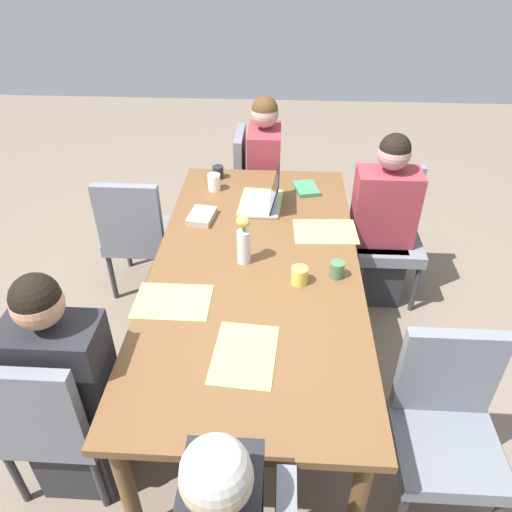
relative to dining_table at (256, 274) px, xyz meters
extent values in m
plane|color=#756656|center=(0.00, 0.00, -0.69)|extent=(10.00, 10.00, 0.00)
cube|color=brown|center=(0.00, 0.00, 0.05)|extent=(2.23, 1.08, 0.04)
cylinder|color=brown|center=(-1.04, -0.46, -0.33)|extent=(0.07, 0.07, 0.72)
cylinder|color=brown|center=(1.04, -0.46, -0.33)|extent=(0.07, 0.07, 0.72)
cylinder|color=brown|center=(-1.04, 0.46, -0.33)|extent=(0.07, 0.07, 0.72)
cylinder|color=brown|center=(1.04, 0.46, -0.33)|extent=(0.07, 0.07, 0.72)
cube|color=slate|center=(0.74, -0.85, -0.28)|extent=(0.44, 0.44, 0.08)
cube|color=slate|center=(0.93, -0.85, -0.01)|extent=(0.06, 0.42, 0.45)
cylinder|color=#333338|center=(0.55, -1.04, -0.50)|extent=(0.04, 0.04, 0.37)
cylinder|color=#333338|center=(0.55, -0.66, -0.50)|extent=(0.04, 0.04, 0.37)
cylinder|color=#333338|center=(0.93, -1.04, -0.50)|extent=(0.04, 0.04, 0.37)
cylinder|color=#333338|center=(0.93, -0.66, -0.50)|extent=(0.04, 0.04, 0.37)
cube|color=#2D2D33|center=(0.74, -0.79, -0.46)|extent=(0.36, 0.34, 0.45)
cube|color=#93333D|center=(0.74, -0.79, 0.01)|extent=(0.24, 0.40, 0.50)
sphere|color=tan|center=(0.74, -0.79, 0.38)|extent=(0.20, 0.20, 0.20)
sphere|color=black|center=(0.74, -0.79, 0.41)|extent=(0.19, 0.19, 0.19)
cube|color=slate|center=(1.45, 0.02, -0.28)|extent=(0.44, 0.44, 0.08)
cube|color=slate|center=(1.45, 0.21, -0.01)|extent=(0.42, 0.06, 0.45)
cylinder|color=#333338|center=(1.64, -0.17, -0.50)|extent=(0.04, 0.04, 0.37)
cylinder|color=#333338|center=(1.26, -0.17, -0.50)|extent=(0.04, 0.04, 0.37)
cylinder|color=#333338|center=(1.64, 0.21, -0.50)|extent=(0.04, 0.04, 0.37)
cylinder|color=#333338|center=(1.26, 0.21, -0.50)|extent=(0.04, 0.04, 0.37)
cube|color=#2D2D33|center=(1.39, 0.02, -0.46)|extent=(0.34, 0.36, 0.45)
cube|color=#93333D|center=(1.39, 0.02, 0.01)|extent=(0.40, 0.24, 0.50)
sphere|color=tan|center=(1.39, 0.02, 0.38)|extent=(0.20, 0.20, 0.20)
sphere|color=#51381E|center=(1.39, 0.02, 0.41)|extent=(0.19, 0.19, 0.19)
sphere|color=tan|center=(-1.36, 0.03, 0.38)|extent=(0.20, 0.20, 0.20)
sphere|color=beige|center=(-1.36, 0.03, 0.41)|extent=(0.19, 0.19, 0.19)
cube|color=slate|center=(-0.72, 0.84, -0.28)|extent=(0.44, 0.44, 0.08)
cube|color=slate|center=(-0.91, 0.84, -0.01)|extent=(0.06, 0.42, 0.45)
cylinder|color=#333338|center=(-0.53, 1.03, -0.50)|extent=(0.04, 0.04, 0.37)
cylinder|color=#333338|center=(-0.53, 0.65, -0.50)|extent=(0.04, 0.04, 0.37)
cylinder|color=#333338|center=(-0.91, 1.03, -0.50)|extent=(0.04, 0.04, 0.37)
cylinder|color=#333338|center=(-0.91, 0.65, -0.50)|extent=(0.04, 0.04, 0.37)
cube|color=#2D2D33|center=(-0.72, 0.78, -0.46)|extent=(0.36, 0.34, 0.45)
cube|color=#232328|center=(-0.72, 0.78, 0.01)|extent=(0.24, 0.40, 0.50)
sphere|color=tan|center=(-0.72, 0.78, 0.38)|extent=(0.20, 0.20, 0.20)
sphere|color=black|center=(-0.72, 0.78, 0.41)|extent=(0.19, 0.19, 0.19)
cube|color=slate|center=(-0.80, -0.85, -0.28)|extent=(0.44, 0.44, 0.08)
cube|color=slate|center=(-0.61, -0.85, -0.01)|extent=(0.06, 0.42, 0.45)
cylinder|color=#333338|center=(-0.61, -1.04, -0.50)|extent=(0.04, 0.04, 0.37)
cylinder|color=#333338|center=(-0.61, -0.66, -0.50)|extent=(0.04, 0.04, 0.37)
cube|color=slate|center=(0.75, 0.84, -0.28)|extent=(0.44, 0.44, 0.08)
cube|color=slate|center=(0.56, 0.84, -0.01)|extent=(0.06, 0.42, 0.45)
cylinder|color=#333338|center=(0.94, 1.03, -0.50)|extent=(0.04, 0.04, 0.37)
cylinder|color=#333338|center=(0.94, 0.65, -0.50)|extent=(0.04, 0.04, 0.37)
cylinder|color=#333338|center=(0.56, 1.03, -0.50)|extent=(0.04, 0.04, 0.37)
cylinder|color=#333338|center=(0.56, 0.65, -0.50)|extent=(0.04, 0.04, 0.37)
cylinder|color=silver|center=(0.02, 0.06, 0.16)|extent=(0.07, 0.07, 0.19)
sphere|color=gold|center=(0.04, 0.07, 0.30)|extent=(0.06, 0.06, 0.06)
cylinder|color=#477A3D|center=(0.04, 0.07, 0.28)|extent=(0.01, 0.01, 0.04)
sphere|color=gold|center=(0.02, 0.07, 0.32)|extent=(0.07, 0.07, 0.07)
cylinder|color=#477A3D|center=(0.02, 0.07, 0.29)|extent=(0.01, 0.01, 0.06)
sphere|color=gold|center=(0.01, 0.06, 0.31)|extent=(0.06, 0.06, 0.06)
cylinder|color=#477A3D|center=(0.01, 0.06, 0.29)|extent=(0.01, 0.01, 0.06)
cube|color=#9EBC66|center=(0.33, -0.38, 0.07)|extent=(0.28, 0.37, 0.00)
cube|color=#9EBC66|center=(0.65, 0.01, 0.07)|extent=(0.38, 0.28, 0.00)
cube|color=#9EBC66|center=(-0.64, 0.01, 0.07)|extent=(0.38, 0.29, 0.00)
cube|color=#9EBC66|center=(-0.32, 0.38, 0.07)|extent=(0.26, 0.36, 0.00)
cube|color=silver|center=(0.61, 0.01, 0.08)|extent=(0.32, 0.22, 0.02)
cube|color=black|center=(0.61, -0.08, 0.19)|extent=(0.31, 0.06, 0.20)
cylinder|color=#232328|center=(0.98, 0.32, 0.11)|extent=(0.07, 0.07, 0.09)
cylinder|color=white|center=(0.81, 0.32, 0.12)|extent=(0.08, 0.08, 0.11)
cylinder|color=#DBC64C|center=(-0.14, -0.22, 0.11)|extent=(0.08, 0.08, 0.09)
cylinder|color=#47704C|center=(-0.08, -0.41, 0.11)|extent=(0.07, 0.07, 0.09)
cube|color=#3D7F56|center=(0.83, -0.28, 0.08)|extent=(0.23, 0.18, 0.03)
cube|color=#B2A38E|center=(0.43, 0.35, 0.09)|extent=(0.22, 0.17, 0.04)
camera|label=1|loc=(-2.05, -0.12, 1.60)|focal=34.26mm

